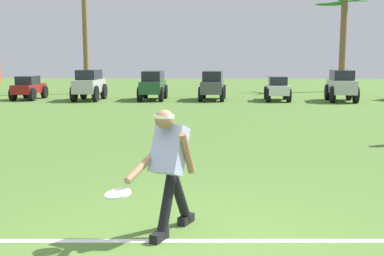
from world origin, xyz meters
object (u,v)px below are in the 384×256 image
parked_car_slot_a (29,87)px  parked_car_slot_e (277,88)px  parked_car_slot_f (341,85)px  frisbee_thrower (169,165)px  parked_car_slot_b (89,84)px  parked_car_slot_c (153,84)px  palm_tree_left_of_centre (343,36)px  palm_tree_far_left (85,16)px  frisbee_in_flight (118,194)px  parked_car_slot_d (213,84)px

parked_car_slot_a → parked_car_slot_e: (11.58, -0.12, 0.00)m
parked_car_slot_f → parked_car_slot_e: bearing=175.5°
frisbee_thrower → parked_car_slot_a: frisbee_thrower is taller
parked_car_slot_a → parked_car_slot_f: bearing=-1.4°
frisbee_thrower → parked_car_slot_f: frisbee_thrower is taller
parked_car_slot_a → parked_car_slot_b: bearing=-5.7°
parked_car_slot_c → frisbee_thrower: bearing=-82.3°
parked_car_slot_b → parked_car_slot_f: 11.46m
parked_car_slot_f → palm_tree_left_of_centre: bearing=75.5°
parked_car_slot_c → palm_tree_far_left: palm_tree_far_left is taller
parked_car_slot_c → parked_car_slot_e: parked_car_slot_c is taller
palm_tree_left_of_centre → parked_car_slot_a: bearing=-159.1°
frisbee_in_flight → parked_car_slot_d: size_ratio=0.15×
parked_car_slot_d → frisbee_in_flight: bearing=-93.0°
parked_car_slot_c → parked_car_slot_f: 8.56m
parked_car_slot_a → parked_car_slot_b: size_ratio=0.94×
parked_car_slot_f → palm_tree_far_left: size_ratio=0.37×
parked_car_slot_b → parked_car_slot_c: 2.93m
parked_car_slot_d → parked_car_slot_e: parked_car_slot_d is taller
parked_car_slot_c → parked_car_slot_f: size_ratio=1.00×
frisbee_thrower → palm_tree_far_left: 22.03m
frisbee_thrower → parked_car_slot_e: 17.26m
parked_car_slot_d → parked_car_slot_f: size_ratio=1.01×
frisbee_thrower → parked_car_slot_f: (6.25, 16.70, -0.06)m
frisbee_in_flight → parked_car_slot_a: bearing=113.6°
parked_car_slot_b → palm_tree_left_of_centre: 14.83m
parked_car_slot_f → parked_car_slot_c: bearing=177.4°
parked_car_slot_b → parked_car_slot_d: size_ratio=0.96×
frisbee_in_flight → parked_car_slot_a: 19.19m
parked_car_slot_b → palm_tree_far_left: (-1.19, 4.07, 3.38)m
frisbee_in_flight → palm_tree_left_of_centre: 25.30m
parked_car_slot_c → parked_car_slot_f: parked_car_slot_f is taller
frisbee_thrower → parked_car_slot_a: bearing=115.6°
frisbee_thrower → frisbee_in_flight: frisbee_thrower is taller
parked_car_slot_c → palm_tree_left_of_centre: size_ratio=0.45×
parked_car_slot_b → frisbee_thrower: bearing=-72.7°
parked_car_slot_b → parked_car_slot_f: same height
parked_car_slot_e → palm_tree_left_of_centre: palm_tree_left_of_centre is taller
frisbee_in_flight → palm_tree_left_of_centre: palm_tree_left_of_centre is taller
frisbee_thrower → parked_car_slot_d: size_ratio=0.58×
parked_car_slot_a → parked_car_slot_c: size_ratio=0.92×
frisbee_in_flight → parked_car_slot_c: bearing=95.9°
parked_car_slot_a → parked_car_slot_b: (2.95, -0.29, 0.18)m
frisbee_in_flight → parked_car_slot_e: size_ratio=0.17×
frisbee_in_flight → palm_tree_left_of_centre: (8.39, 23.74, 2.55)m
frisbee_in_flight → parked_car_slot_f: (6.72, 17.24, 0.12)m
frisbee_thrower → parked_car_slot_f: 17.83m
parked_car_slot_e → palm_tree_far_left: (-9.82, 3.90, 3.56)m
palm_tree_far_left → frisbee_thrower: bearing=-72.9°
parked_car_slot_b → parked_car_slot_c: bearing=6.7°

